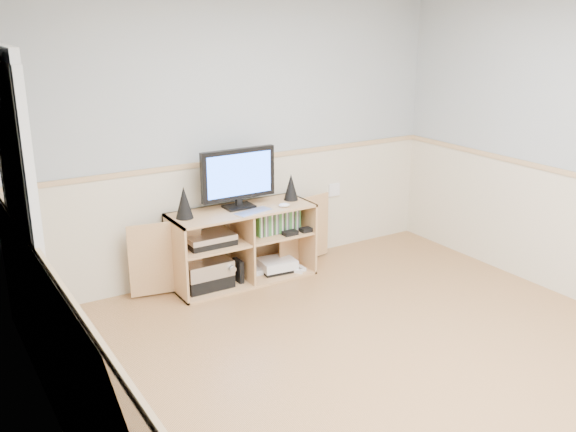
% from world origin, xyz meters
% --- Properties ---
extents(room, '(4.04, 4.54, 2.54)m').
position_xyz_m(room, '(-0.06, 0.12, 1.22)').
color(room, tan).
rests_on(room, ground).
extents(media_cabinet, '(1.95, 0.47, 0.65)m').
position_xyz_m(media_cabinet, '(-0.14, 2.04, 0.33)').
color(media_cabinet, tan).
rests_on(media_cabinet, floor).
extents(monitor, '(0.67, 0.18, 0.51)m').
position_xyz_m(monitor, '(-0.14, 2.03, 0.93)').
color(monitor, black).
rests_on(monitor, media_cabinet).
extents(speaker_left, '(0.14, 0.14, 0.27)m').
position_xyz_m(speaker_left, '(-0.65, 2.01, 0.78)').
color(speaker_left, black).
rests_on(speaker_left, media_cabinet).
extents(speaker_right, '(0.13, 0.13, 0.24)m').
position_xyz_m(speaker_right, '(0.37, 2.01, 0.77)').
color(speaker_right, black).
rests_on(speaker_right, media_cabinet).
extents(keyboard, '(0.35, 0.20, 0.01)m').
position_xyz_m(keyboard, '(-0.10, 1.85, 0.66)').
color(keyboard, silver).
rests_on(keyboard, media_cabinet).
extents(mouse, '(0.11, 0.09, 0.04)m').
position_xyz_m(mouse, '(0.20, 1.85, 0.67)').
color(mouse, white).
rests_on(mouse, media_cabinet).
extents(av_components, '(0.50, 0.30, 0.47)m').
position_xyz_m(av_components, '(-0.47, 1.98, 0.22)').
color(av_components, black).
rests_on(av_components, media_cabinet).
extents(game_consoles, '(0.45, 0.30, 0.11)m').
position_xyz_m(game_consoles, '(0.19, 1.97, 0.07)').
color(game_consoles, white).
rests_on(game_consoles, media_cabinet).
extents(game_cases, '(0.42, 0.14, 0.19)m').
position_xyz_m(game_cases, '(0.20, 1.97, 0.48)').
color(game_cases, '#3F8C3F').
rests_on(game_cases, media_cabinet).
extents(wall_outlet, '(0.12, 0.03, 0.12)m').
position_xyz_m(wall_outlet, '(1.00, 2.23, 0.60)').
color(wall_outlet, white).
rests_on(wall_outlet, wall_back).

